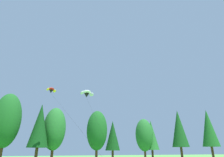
# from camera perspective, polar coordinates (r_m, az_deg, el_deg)

# --- Properties ---
(treeline_tree_d) EXTENTS (5.66, 5.66, 14.31)m
(treeline_tree_d) POSITION_cam_1_polar(r_m,az_deg,el_deg) (47.18, -28.32, -10.57)
(treeline_tree_d) COLOR #472D19
(treeline_tree_d) RESTS_ON ground_plane
(treeline_tree_e) EXTENTS (4.35, 4.35, 12.52)m
(treeline_tree_e) POSITION_cam_1_polar(r_m,az_deg,el_deg) (46.54, -20.26, -12.64)
(treeline_tree_e) COLOR #472D19
(treeline_tree_e) RESTS_ON ground_plane
(treeline_tree_f) EXTENTS (5.12, 5.12, 12.29)m
(treeline_tree_f) POSITION_cam_1_polar(r_m,az_deg,el_deg) (48.82, -16.40, -13.83)
(treeline_tree_f) COLOR #472D19
(treeline_tree_f) RESTS_ON ground_plane
(treeline_tree_g) EXTENTS (5.12, 5.12, 12.30)m
(treeline_tree_g) POSITION_cam_1_polar(r_m,az_deg,el_deg) (51.01, -4.39, -14.79)
(treeline_tree_g) COLOR #472D19
(treeline_tree_g) RESTS_ON ground_plane
(treeline_tree_h) EXTENTS (3.87, 3.87, 10.32)m
(treeline_tree_h) POSITION_cam_1_polar(r_m,az_deg,el_deg) (54.74, 0.19, -16.25)
(treeline_tree_h) COLOR #472D19
(treeline_tree_h) RESTS_ON ground_plane
(treeline_tree_i) EXTENTS (4.83, 4.83, 11.23)m
(treeline_tree_i) POSITION_cam_1_polar(r_m,az_deg,el_deg) (58.04, 9.33, -15.89)
(treeline_tree_i) COLOR #472D19
(treeline_tree_i) RESTS_ON ground_plane
(treeline_tree_j) EXTENTS (4.01, 4.01, 10.95)m
(treeline_tree_j) POSITION_cam_1_polar(r_m,az_deg,el_deg) (60.01, 11.38, -15.84)
(treeline_tree_j) COLOR #472D19
(treeline_tree_j) RESTS_ON ground_plane
(treeline_tree_k) EXTENTS (4.64, 4.64, 13.84)m
(treeline_tree_k) POSITION_cam_1_polar(r_m,az_deg,el_deg) (61.00, 18.89, -13.53)
(treeline_tree_k) COLOR #472D19
(treeline_tree_k) RESTS_ON ground_plane
(treeline_tree_l) EXTENTS (4.76, 4.76, 14.36)m
(treeline_tree_l) POSITION_cam_1_polar(r_m,az_deg,el_deg) (66.18, 26.28, -12.72)
(treeline_tree_l) COLOR #472D19
(treeline_tree_l) RESTS_ON ground_plane
(parafoil_kite_high_red_yellow) EXTENTS (6.86, 19.47, 13.19)m
(parafoil_kite_high_red_yellow) POSITION_cam_1_polar(r_m,az_deg,el_deg) (41.76, -17.25, -3.28)
(parafoil_kite_high_red_yellow) COLOR red
(parafoil_kite_mid_white) EXTENTS (3.80, 9.11, 11.89)m
(parafoil_kite_mid_white) POSITION_cam_1_polar(r_m,az_deg,el_deg) (35.93, -7.32, -4.38)
(parafoil_kite_mid_white) COLOR white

